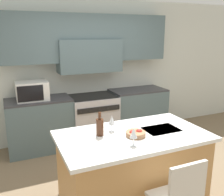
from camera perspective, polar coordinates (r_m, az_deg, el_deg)
The scene contains 10 objects.
ground_plane at distance 3.67m, azimuth 5.01°, elevation -19.56°, with size 10.00×10.00×0.00m, color #7A664C.
back_cabinetry at distance 4.87m, azimuth -5.69°, elevation 8.88°, with size 10.00×0.46×2.70m.
back_counter at distance 4.87m, azimuth -4.44°, elevation -4.48°, with size 3.10×0.62×0.94m.
range_stove at distance 4.85m, azimuth -4.36°, elevation -4.71°, with size 0.87×0.70×0.92m.
microwave at distance 4.48m, azimuth -17.79°, elevation 1.58°, with size 0.53×0.41×0.32m.
kitchen_island at distance 3.22m, azimuth 4.68°, elevation -15.45°, with size 1.79×1.02×0.89m.
wine_bottle at distance 2.95m, azimuth -2.79°, elevation -6.55°, with size 0.09×0.09×0.29m.
wine_glass_near at distance 2.68m, azimuth 4.96°, elevation -8.02°, with size 0.08×0.08×0.21m.
wine_glass_far at distance 3.05m, azimuth -0.04°, elevation -5.13°, with size 0.08×0.08×0.21m.
fruit_bowl at distance 2.96m, azimuth 5.44°, elevation -8.09°, with size 0.23×0.23×0.08m.
Camera 1 is at (-1.48, -2.66, 2.05)m, focal length 40.00 mm.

